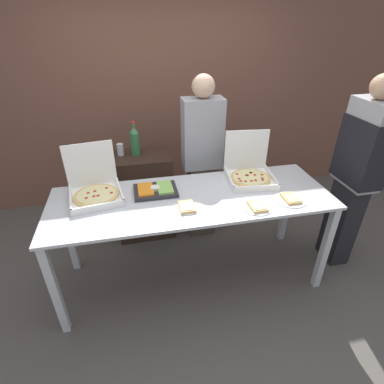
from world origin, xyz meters
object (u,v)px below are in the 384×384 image
(paper_plate_front_center, at_px, (187,207))
(pizza_box_near_left, at_px, (95,188))
(person_server_vest, at_px, (358,168))
(paper_plate_front_right, at_px, (257,207))
(person_guest_plaid, at_px, (202,159))
(pizza_box_far_right, at_px, (249,171))
(paper_plate_front_left, at_px, (291,199))
(soda_can_silver, at_px, (120,149))
(veggie_tray, at_px, (155,190))
(soda_bottle, at_px, (135,141))

(paper_plate_front_center, bearing_deg, pizza_box_near_left, 153.44)
(paper_plate_front_center, bearing_deg, person_server_vest, 4.47)
(paper_plate_front_right, distance_m, person_guest_plaid, 0.98)
(pizza_box_near_left, height_order, person_guest_plaid, person_guest_plaid)
(person_server_vest, bearing_deg, pizza_box_near_left, 84.26)
(pizza_box_far_right, relative_size, pizza_box_near_left, 0.96)
(paper_plate_front_right, relative_size, person_server_vest, 0.13)
(paper_plate_front_center, height_order, paper_plate_front_left, same)
(pizza_box_far_right, relative_size, paper_plate_front_center, 2.29)
(pizza_box_near_left, relative_size, soda_can_silver, 3.91)
(paper_plate_front_left, bearing_deg, pizza_box_near_left, 165.30)
(paper_plate_front_left, relative_size, person_guest_plaid, 0.15)
(paper_plate_front_right, bearing_deg, person_server_vest, 12.55)
(pizza_box_near_left, height_order, soda_can_silver, pizza_box_near_left)
(pizza_box_far_right, distance_m, paper_plate_front_right, 0.50)
(veggie_tray, distance_m, soda_bottle, 0.75)
(pizza_box_near_left, relative_size, soda_bottle, 1.39)
(pizza_box_far_right, distance_m, soda_can_silver, 1.33)
(person_server_vest, bearing_deg, paper_plate_front_right, 102.55)
(paper_plate_front_left, bearing_deg, paper_plate_front_right, -170.62)
(pizza_box_near_left, bearing_deg, paper_plate_front_right, -29.03)
(paper_plate_front_center, bearing_deg, soda_bottle, 108.37)
(veggie_tray, bearing_deg, soda_bottle, 99.71)
(veggie_tray, relative_size, person_server_vest, 0.20)
(paper_plate_front_right, bearing_deg, soda_bottle, 128.11)
(veggie_tray, bearing_deg, pizza_box_far_right, 5.00)
(soda_can_silver, bearing_deg, pizza_box_near_left, -107.83)
(pizza_box_near_left, height_order, paper_plate_front_left, pizza_box_near_left)
(soda_bottle, height_order, person_guest_plaid, person_guest_plaid)
(soda_bottle, relative_size, person_guest_plaid, 0.20)
(paper_plate_front_center, relative_size, veggie_tray, 0.56)
(paper_plate_front_left, bearing_deg, pizza_box_far_right, 114.46)
(paper_plate_front_center, distance_m, paper_plate_front_right, 0.56)
(pizza_box_far_right, xyz_separation_m, paper_plate_front_right, (-0.12, -0.49, -0.06))
(person_guest_plaid, height_order, person_server_vest, person_server_vest)
(paper_plate_front_center, height_order, paper_plate_front_right, same)
(paper_plate_front_center, height_order, soda_bottle, soda_bottle)
(paper_plate_front_right, xyz_separation_m, paper_plate_front_left, (0.31, 0.05, -0.00))
(veggie_tray, bearing_deg, soda_can_silver, 110.79)
(pizza_box_near_left, xyz_separation_m, paper_plate_front_right, (1.26, -0.46, -0.06))
(pizza_box_near_left, bearing_deg, paper_plate_front_left, -23.46)
(paper_plate_front_right, bearing_deg, pizza_box_near_left, 159.73)
(veggie_tray, bearing_deg, paper_plate_front_left, -18.37)
(paper_plate_front_left, height_order, soda_can_silver, soda_can_silver)
(soda_bottle, distance_m, soda_can_silver, 0.18)
(paper_plate_front_center, xyz_separation_m, paper_plate_front_right, (0.55, -0.11, -0.00))
(paper_plate_front_left, bearing_deg, person_guest_plaid, 120.39)
(person_guest_plaid, relative_size, person_server_vest, 0.96)
(paper_plate_front_left, height_order, person_guest_plaid, person_guest_plaid)
(pizza_box_near_left, xyz_separation_m, paper_plate_front_left, (1.57, -0.41, -0.06))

